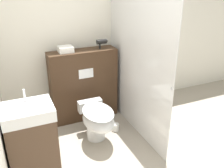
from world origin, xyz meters
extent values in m
cube|color=silver|center=(0.00, 1.87, 1.25)|extent=(8.00, 0.06, 2.50)
cube|color=#3D2819|center=(-0.16, 1.59, 0.56)|extent=(1.02, 0.29, 1.11)
cube|color=white|center=(-0.16, 1.44, 0.80)|extent=(0.22, 0.01, 0.14)
cube|color=silver|center=(0.41, 0.99, 1.03)|extent=(0.01, 1.70, 2.05)
sphere|color=#B2B2B7|center=(0.41, 0.17, 0.99)|extent=(0.04, 0.04, 0.04)
cylinder|color=white|center=(-0.21, 0.96, 0.16)|extent=(0.26, 0.26, 0.33)
ellipsoid|color=white|center=(-0.21, 0.86, 0.35)|extent=(0.40, 0.59, 0.24)
ellipsoid|color=white|center=(-0.21, 0.86, 0.48)|extent=(0.39, 0.58, 0.02)
cube|color=white|center=(-0.21, 1.18, 0.41)|extent=(0.34, 0.12, 0.16)
cube|color=#473323|center=(-1.09, 0.53, 0.39)|extent=(0.50, 0.40, 0.79)
cube|color=white|center=(-1.09, 0.53, 0.85)|extent=(0.51, 0.41, 0.13)
cylinder|color=silver|center=(-1.09, 0.64, 0.98)|extent=(0.02, 0.02, 0.14)
cylinder|color=black|center=(0.14, 1.56, 1.22)|extent=(0.15, 0.07, 0.07)
cone|color=black|center=(0.23, 1.56, 1.22)|extent=(0.03, 0.06, 0.06)
cylinder|color=black|center=(0.11, 1.56, 1.16)|extent=(0.03, 0.03, 0.10)
cube|color=white|center=(-0.40, 1.61, 1.15)|extent=(0.20, 0.19, 0.08)
cylinder|color=white|center=(0.12, 1.02, 0.05)|extent=(0.10, 0.10, 0.11)
camera|label=1|loc=(-1.19, -1.83, 2.12)|focal=40.00mm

